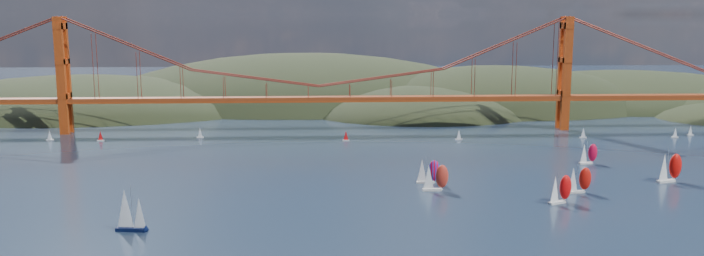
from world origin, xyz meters
name	(u,v)px	position (x,y,z in m)	size (l,w,h in m)	color
headlands	(390,124)	(44.95, 278.29, -12.46)	(725.00, 225.00, 96.00)	black
bridge	(315,65)	(-1.75, 180.00, 32.23)	(552.00, 12.00, 55.00)	maroon
sloop_navy	(129,211)	(-49.78, 26.71, 5.44)	(8.16, 4.97, 12.31)	black
racer_0	(435,177)	(36.88, 63.87, 4.53)	(8.33, 3.39, 9.59)	silver
racer_1	(560,189)	(71.71, 47.22, 4.52)	(8.51, 6.16, 9.56)	silver
racer_2	(579,179)	(81.91, 58.90, 4.38)	(8.23, 4.01, 9.26)	silver
racer_3	(588,153)	(101.63, 100.85, 4.07)	(7.68, 4.40, 8.61)	white
racer_4	(669,167)	(117.79, 71.40, 5.14)	(9.72, 5.95, 10.87)	silver
racer_rwb	(428,171)	(36.12, 73.71, 4.27)	(8.01, 3.81, 9.03)	silver
distant_boat_1	(50,135)	(-121.06, 161.24, 2.41)	(3.00, 2.00, 4.70)	silver
distant_boat_2	(100,136)	(-97.65, 158.24, 2.41)	(3.00, 2.00, 4.70)	silver
distant_boat_3	(200,133)	(-54.56, 164.22, 2.41)	(3.00, 2.00, 4.70)	silver
distant_boat_4	(583,133)	(120.95, 154.90, 2.41)	(3.00, 2.00, 4.70)	silver
distant_boat_5	(675,133)	(163.44, 153.52, 2.41)	(3.00, 2.00, 4.70)	silver
distant_boat_6	(690,130)	(173.59, 158.95, 2.41)	(3.00, 2.00, 4.70)	silver
distant_boat_8	(459,135)	(63.01, 152.93, 2.41)	(3.00, 2.00, 4.70)	silver
distant_boat_9	(346,136)	(12.00, 153.06, 2.41)	(3.00, 2.00, 4.70)	silver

